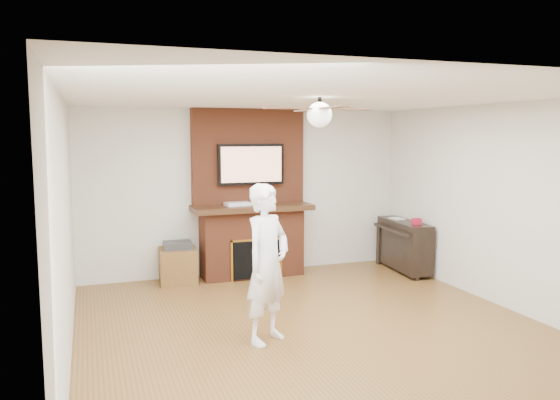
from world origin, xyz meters
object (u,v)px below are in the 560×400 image
object	(u,v)px
fireplace	(250,210)
piano	(404,244)
side_table	(178,264)
person	(267,264)

from	to	relation	value
fireplace	piano	bearing A→B (deg)	-13.96
fireplace	piano	size ratio (longest dim) A/B	2.04
side_table	piano	bearing A→B (deg)	-4.90
person	piano	bearing A→B (deg)	0.93
person	side_table	xyz separation A→B (m)	(-0.51, 2.56, -0.54)
fireplace	side_table	bearing A→B (deg)	-176.55
fireplace	piano	xyz separation A→B (m)	(2.31, -0.57, -0.57)
fireplace	piano	world-z (taller)	fireplace
fireplace	person	distance (m)	2.70
fireplace	person	size ratio (longest dim) A/B	1.54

